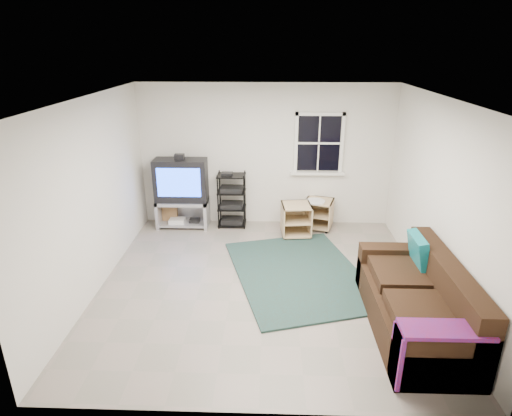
{
  "coord_description": "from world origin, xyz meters",
  "views": [
    {
      "loc": [
        0.08,
        -5.33,
        3.23
      ],
      "look_at": [
        -0.12,
        0.4,
        1.01
      ],
      "focal_mm": 30.0,
      "sensor_mm": 36.0,
      "label": 1
    }
  ],
  "objects_px": {
    "tv_unit": "(182,187)",
    "side_table_left": "(296,218)",
    "av_rack": "(232,203)",
    "sofa": "(417,304)",
    "side_table_right": "(319,211)"
  },
  "relations": [
    {
      "from": "av_rack",
      "to": "sofa",
      "type": "relative_size",
      "value": 0.48
    },
    {
      "from": "side_table_left",
      "to": "sofa",
      "type": "xyz_separation_m",
      "value": [
        1.3,
        -2.67,
        0.03
      ]
    },
    {
      "from": "sofa",
      "to": "tv_unit",
      "type": "bearing_deg",
      "value": 138.39
    },
    {
      "from": "side_table_right",
      "to": "sofa",
      "type": "xyz_separation_m",
      "value": [
        0.86,
        -3.02,
        0.03
      ]
    },
    {
      "from": "tv_unit",
      "to": "av_rack",
      "type": "relative_size",
      "value": 1.35
    },
    {
      "from": "av_rack",
      "to": "side_table_left",
      "type": "distance_m",
      "value": 1.24
    },
    {
      "from": "tv_unit",
      "to": "sofa",
      "type": "bearing_deg",
      "value": -41.61
    },
    {
      "from": "side_table_left",
      "to": "side_table_right",
      "type": "bearing_deg",
      "value": 38.17
    },
    {
      "from": "av_rack",
      "to": "side_table_left",
      "type": "xyz_separation_m",
      "value": [
        1.17,
        -0.38,
        -0.13
      ]
    },
    {
      "from": "side_table_left",
      "to": "side_table_right",
      "type": "height_order",
      "value": "side_table_left"
    },
    {
      "from": "av_rack",
      "to": "sofa",
      "type": "bearing_deg",
      "value": -51.06
    },
    {
      "from": "tv_unit",
      "to": "side_table_left",
      "type": "bearing_deg",
      "value": -8.98
    },
    {
      "from": "av_rack",
      "to": "sofa",
      "type": "xyz_separation_m",
      "value": [
        2.47,
        -3.05,
        -0.11
      ]
    },
    {
      "from": "tv_unit",
      "to": "side_table_right",
      "type": "relative_size",
      "value": 2.28
    },
    {
      "from": "tv_unit",
      "to": "side_table_left",
      "type": "relative_size",
      "value": 2.35
    }
  ]
}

